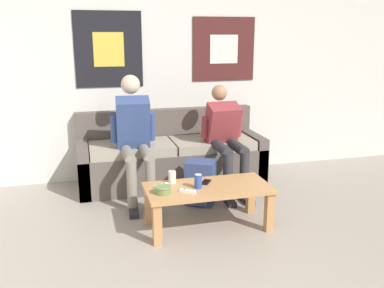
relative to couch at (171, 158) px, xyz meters
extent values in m
cube|color=silver|center=(-0.16, 0.36, 0.99)|extent=(10.00, 0.05, 2.55)
cube|color=black|center=(-0.63, 0.33, 1.22)|extent=(0.75, 0.01, 0.84)
cube|color=gold|center=(-0.63, 0.32, 1.22)|extent=(0.34, 0.01, 0.38)
cube|color=#471E1E|center=(0.73, 0.33, 1.21)|extent=(0.77, 0.01, 0.75)
cube|color=silver|center=(0.73, 0.32, 1.21)|extent=(0.35, 0.01, 0.34)
cube|color=#564C47|center=(0.00, 0.27, 0.12)|extent=(2.09, 0.13, 0.82)
cube|color=#564C47|center=(0.00, -0.09, -0.08)|extent=(2.09, 0.60, 0.41)
cube|color=#564C47|center=(-0.98, -0.09, -0.02)|extent=(0.12, 0.60, 0.53)
cube|color=#564C47|center=(0.98, -0.09, -0.02)|extent=(0.12, 0.60, 0.53)
cube|color=gray|center=(-0.46, -0.09, 0.17)|extent=(0.90, 0.56, 0.10)
cube|color=gray|center=(0.46, -0.09, 0.17)|extent=(0.90, 0.56, 0.10)
cube|color=#B27F4C|center=(0.06, -1.25, 0.08)|extent=(1.10, 0.53, 0.03)
cube|color=#B27F4C|center=(-0.43, -1.04, -0.11)|extent=(0.07, 0.07, 0.35)
cube|color=#B27F4C|center=(0.56, -1.04, -0.11)|extent=(0.07, 0.07, 0.35)
cube|color=#B27F4C|center=(-0.43, -1.46, -0.11)|extent=(0.07, 0.07, 0.35)
cube|color=#B27F4C|center=(0.56, -1.46, -0.11)|extent=(0.07, 0.07, 0.35)
cylinder|color=gray|center=(-0.55, -0.53, 0.22)|extent=(0.11, 0.41, 0.11)
cylinder|color=gray|center=(-0.55, -0.73, -0.02)|extent=(0.10, 0.10, 0.49)
cube|color=#232328|center=(-0.55, -0.80, -0.26)|extent=(0.11, 0.25, 0.05)
cylinder|color=gray|center=(-0.37, -0.53, 0.22)|extent=(0.11, 0.41, 0.11)
cylinder|color=gray|center=(-0.37, -0.73, -0.02)|extent=(0.10, 0.10, 0.49)
cube|color=#232328|center=(-0.37, -0.80, -0.26)|extent=(0.11, 0.25, 0.05)
cube|color=#33477F|center=(-0.46, -0.25, 0.48)|extent=(0.37, 0.38, 0.58)
sphere|color=beige|center=(-0.46, -0.15, 0.88)|extent=(0.20, 0.20, 0.20)
cylinder|color=#33477F|center=(-0.65, -0.25, 0.44)|extent=(0.08, 0.12, 0.31)
cylinder|color=#33477F|center=(-0.26, -0.25, 0.44)|extent=(0.08, 0.12, 0.31)
cylinder|color=#2D2D33|center=(0.43, -0.52, 0.22)|extent=(0.11, 0.40, 0.11)
cylinder|color=#2D2D33|center=(0.43, -0.72, -0.02)|extent=(0.10, 0.10, 0.49)
cube|color=#232328|center=(0.43, -0.79, -0.26)|extent=(0.11, 0.25, 0.05)
cylinder|color=#2D2D33|center=(0.61, -0.52, 0.22)|extent=(0.11, 0.40, 0.11)
cylinder|color=#2D2D33|center=(0.61, -0.72, -0.02)|extent=(0.10, 0.10, 0.49)
cube|color=#232328|center=(0.61, -0.79, -0.26)|extent=(0.11, 0.25, 0.05)
cube|color=maroon|center=(0.52, -0.25, 0.43)|extent=(0.35, 0.36, 0.49)
sphere|color=#9E7556|center=(0.52, -0.14, 0.76)|extent=(0.17, 0.17, 0.17)
cylinder|color=maroon|center=(0.33, -0.25, 0.39)|extent=(0.08, 0.12, 0.25)
cylinder|color=maroon|center=(0.72, -0.25, 0.39)|extent=(0.08, 0.12, 0.25)
cube|color=navy|center=(0.16, -0.69, -0.07)|extent=(0.37, 0.35, 0.45)
cube|color=navy|center=(0.10, -0.78, -0.17)|extent=(0.22, 0.17, 0.20)
cylinder|color=#607F47|center=(-0.35, -1.31, 0.13)|extent=(0.13, 0.13, 0.06)
torus|color=#607F47|center=(-0.35, -1.31, 0.15)|extent=(0.14, 0.14, 0.02)
cylinder|color=silver|center=(-0.22, -1.07, 0.15)|extent=(0.07, 0.07, 0.11)
cylinder|color=black|center=(-0.22, -1.07, 0.21)|extent=(0.00, 0.00, 0.01)
cylinder|color=#28479E|center=(-0.03, -1.26, 0.16)|extent=(0.07, 0.07, 0.12)
cylinder|color=silver|center=(-0.03, -1.26, 0.22)|extent=(0.06, 0.06, 0.00)
cube|color=white|center=(-0.15, -1.35, 0.11)|extent=(0.13, 0.12, 0.02)
cylinder|color=#333842|center=(-0.17, -1.33, 0.12)|extent=(0.01, 0.01, 0.00)
cube|color=white|center=(-0.34, -1.15, 0.11)|extent=(0.14, 0.10, 0.02)
cylinder|color=#333842|center=(-0.31, -1.14, 0.12)|extent=(0.01, 0.01, 0.00)
cube|color=black|center=(0.07, -1.15, 0.10)|extent=(0.13, 0.15, 0.01)
cube|color=black|center=(0.07, -1.15, 0.11)|extent=(0.12, 0.14, 0.00)
camera|label=1|loc=(-0.99, -4.62, 1.39)|focal=40.00mm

